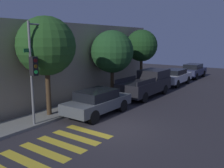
# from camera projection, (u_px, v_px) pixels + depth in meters

# --- Properties ---
(ground_plane) EXTENTS (60.00, 60.00, 0.00)m
(ground_plane) POSITION_uv_depth(u_px,v_px,m) (114.00, 129.00, 12.08)
(ground_plane) COLOR #2D2B30
(sidewalk) EXTENTS (26.00, 1.91, 0.14)m
(sidewalk) POSITION_uv_depth(u_px,v_px,m) (55.00, 113.00, 14.44)
(sidewalk) COLOR slate
(sidewalk) RESTS_ON ground
(building_row) EXTENTS (26.00, 6.00, 5.38)m
(building_row) POSITION_uv_depth(u_px,v_px,m) (8.00, 64.00, 16.46)
(building_row) COLOR gray
(building_row) RESTS_ON ground
(crosswalk) EXTENTS (4.86, 2.60, 0.00)m
(crosswalk) POSITION_uv_depth(u_px,v_px,m) (53.00, 148.00, 10.03)
(crosswalk) COLOR gold
(crosswalk) RESTS_ON ground
(traffic_light_pole) EXTENTS (2.67, 0.56, 5.15)m
(traffic_light_pole) POSITION_uv_depth(u_px,v_px,m) (40.00, 57.00, 12.21)
(traffic_light_pole) COLOR slate
(traffic_light_pole) RESTS_ON ground
(sedan_near_corner) EXTENTS (4.40, 1.84, 1.47)m
(sedan_near_corner) POSITION_uv_depth(u_px,v_px,m) (98.00, 102.00, 14.24)
(sedan_near_corner) COLOR #4C5156
(sedan_near_corner) RESTS_ON ground
(pickup_truck) EXTENTS (5.42, 1.97, 1.91)m
(pickup_truck) POSITION_uv_depth(u_px,v_px,m) (147.00, 83.00, 19.03)
(pickup_truck) COLOR black
(pickup_truck) RESTS_ON ground
(sedan_middle) EXTENTS (4.53, 1.81, 1.50)m
(sedan_middle) POSITION_uv_depth(u_px,v_px,m) (175.00, 76.00, 23.59)
(sedan_middle) COLOR silver
(sedan_middle) RESTS_ON ground
(sedan_far_end) EXTENTS (4.51, 1.77, 1.55)m
(sedan_far_end) POSITION_uv_depth(u_px,v_px,m) (193.00, 70.00, 28.01)
(sedan_far_end) COLOR #2D3351
(sedan_far_end) RESTS_ON ground
(tree_near_corner) EXTENTS (3.17, 3.17, 5.53)m
(tree_near_corner) POSITION_uv_depth(u_px,v_px,m) (46.00, 46.00, 13.34)
(tree_near_corner) COLOR #42301E
(tree_near_corner) RESTS_ON ground
(tree_midblock) EXTENTS (3.13, 3.13, 4.96)m
(tree_midblock) POSITION_uv_depth(u_px,v_px,m) (112.00, 52.00, 18.33)
(tree_midblock) COLOR #42301E
(tree_midblock) RESTS_ON ground
(tree_far_end) EXTENTS (2.77, 2.77, 5.12)m
(tree_far_end) POSITION_uv_depth(u_px,v_px,m) (142.00, 46.00, 21.84)
(tree_far_end) COLOR #42301E
(tree_far_end) RESTS_ON ground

